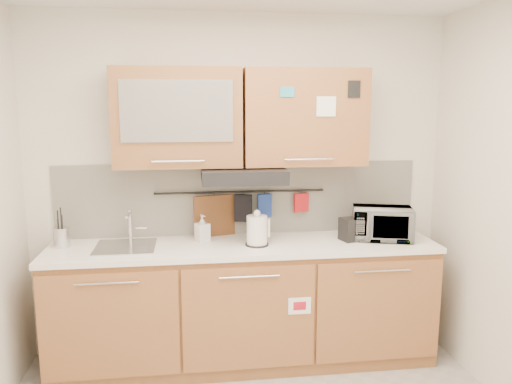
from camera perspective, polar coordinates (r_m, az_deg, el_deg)
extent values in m
plane|color=silver|center=(3.89, -1.88, 0.73)|extent=(3.20, 0.00, 3.20)
cube|color=#9D6437|center=(3.84, -1.34, -12.79)|extent=(2.80, 0.60, 0.88)
cube|color=black|center=(4.00, -1.32, -17.95)|extent=(2.80, 0.54, 0.10)
cube|color=#A7663B|center=(3.56, -16.37, -14.54)|extent=(0.91, 0.02, 0.74)
cylinder|color=silver|center=(3.42, -16.69, -9.97)|extent=(0.41, 0.01, 0.01)
cube|color=#A7663B|center=(3.54, -0.78, -14.28)|extent=(0.91, 0.02, 0.74)
cylinder|color=silver|center=(3.40, -0.74, -9.68)|extent=(0.41, 0.01, 0.01)
cube|color=#A7663B|center=(3.76, 13.90, -13.11)|extent=(0.91, 0.02, 0.74)
cylinder|color=silver|center=(3.62, 14.25, -8.74)|extent=(0.41, 0.01, 0.01)
cube|color=white|center=(3.67, -1.36, -6.22)|extent=(2.82, 0.62, 0.04)
cube|color=silver|center=(3.89, -1.85, -0.75)|extent=(2.80, 0.02, 0.56)
cube|color=#9D6437|center=(3.64, -8.94, 8.38)|extent=(0.90, 0.35, 0.70)
cube|color=silver|center=(3.46, -9.03, 9.13)|extent=(0.76, 0.02, 0.42)
cube|color=#A7663B|center=(3.74, 5.46, 8.49)|extent=(0.90, 0.35, 0.70)
cube|color=white|center=(3.59, 8.03, 9.66)|extent=(0.14, 0.00, 0.14)
cube|color=black|center=(3.62, -1.49, 1.97)|extent=(0.60, 0.46, 0.10)
cube|color=silver|center=(3.69, -14.70, -6.23)|extent=(0.42, 0.40, 0.03)
cylinder|color=silver|center=(3.81, -14.19, -3.76)|extent=(0.03, 0.03, 0.24)
cylinder|color=silver|center=(3.71, -14.39, -2.55)|extent=(0.02, 0.18, 0.02)
cylinder|color=black|center=(3.84, -1.80, 0.02)|extent=(1.30, 0.02, 0.02)
cylinder|color=silver|center=(3.83, -21.33, -4.83)|extent=(0.13, 0.13, 0.14)
cylinder|color=black|center=(3.82, -21.63, -3.90)|extent=(0.01, 0.01, 0.27)
cylinder|color=black|center=(3.80, -21.22, -4.19)|extent=(0.01, 0.01, 0.24)
cylinder|color=black|center=(3.83, -21.33, -3.73)|extent=(0.01, 0.01, 0.28)
cylinder|color=black|center=(3.80, -21.64, -4.42)|extent=(0.01, 0.01, 0.21)
cylinder|color=silver|center=(3.60, 0.11, -4.43)|extent=(0.20, 0.20, 0.22)
sphere|color=silver|center=(3.57, 0.11, -2.43)|extent=(0.05, 0.05, 0.05)
cube|color=silver|center=(3.64, 1.37, -4.09)|extent=(0.03, 0.04, 0.14)
cylinder|color=black|center=(3.62, 0.11, -5.98)|extent=(0.17, 0.17, 0.01)
cube|color=black|center=(3.82, 11.30, -4.14)|extent=(0.25, 0.19, 0.17)
cube|color=black|center=(3.78, 10.84, -3.08)|extent=(0.09, 0.11, 0.01)
cube|color=black|center=(3.83, 11.84, -2.96)|extent=(0.09, 0.11, 0.01)
imported|color=#999999|center=(3.88, 14.23, -3.50)|extent=(0.50, 0.40, 0.24)
imported|color=#999999|center=(3.73, -6.15, -4.10)|extent=(0.12, 0.12, 0.20)
cube|color=brown|center=(3.86, -4.76, -3.32)|extent=(0.32, 0.11, 0.40)
cube|color=navy|center=(3.87, 0.99, -1.56)|extent=(0.11, 0.04, 0.18)
cube|color=black|center=(3.85, -1.47, -1.86)|extent=(0.14, 0.08, 0.21)
cube|color=#B2171C|center=(3.92, 5.20, -1.22)|extent=(0.12, 0.05, 0.15)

